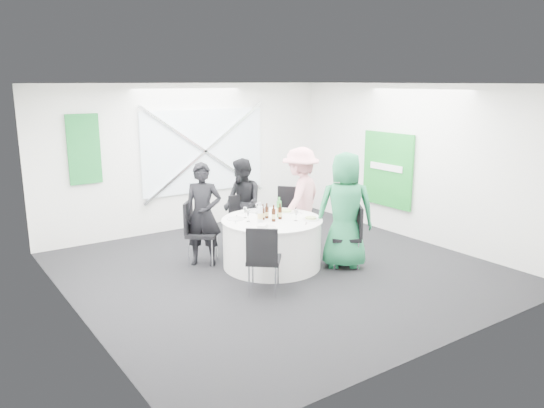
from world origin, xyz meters
TOP-DOWN VIEW (x-y plane):
  - floor at (0.00, 0.00)m, footprint 6.00×6.00m
  - ceiling at (0.00, 0.00)m, footprint 6.00×6.00m
  - wall_back at (0.00, 3.00)m, footprint 6.00×0.00m
  - wall_front at (0.00, -3.00)m, footprint 6.00×0.00m
  - wall_left at (-3.00, 0.00)m, footprint 0.00×6.00m
  - wall_right at (3.00, 0.00)m, footprint 0.00×6.00m
  - window_panel at (0.30, 2.96)m, footprint 2.60×0.03m
  - window_brace_a at (0.30, 2.92)m, footprint 2.63×0.05m
  - window_brace_b at (0.30, 2.92)m, footprint 2.63×0.05m
  - green_banner at (-2.00, 2.95)m, footprint 0.55×0.04m
  - green_sign at (2.94, 0.60)m, footprint 0.05×1.20m
  - banquet_table at (0.00, 0.20)m, footprint 1.56×1.56m
  - chair_back at (0.09, 1.21)m, footprint 0.46×0.47m
  - chair_back_left at (-0.91, 0.98)m, footprint 0.65×0.65m
  - chair_back_right at (0.91, 1.00)m, footprint 0.65×0.65m
  - chair_front_right at (1.00, -0.51)m, footprint 0.62×0.61m
  - chair_front_left at (-0.76, -0.69)m, footprint 0.62×0.62m
  - person_man_back_left at (-0.83, 0.89)m, footprint 0.70×0.68m
  - person_man_back at (0.13, 1.29)m, footprint 0.50×0.80m
  - person_woman_pink at (0.95, 0.72)m, footprint 1.25×1.00m
  - person_woman_green at (0.91, -0.45)m, footprint 1.05×0.98m
  - plate_back at (0.05, 0.77)m, footprint 0.29×0.29m
  - plate_back_left at (-0.47, 0.51)m, footprint 0.27×0.27m
  - plate_back_right at (0.43, 0.43)m, footprint 0.29×0.29m
  - plate_front_right at (0.48, -0.16)m, footprint 0.26×0.26m
  - plate_front_left at (-0.34, -0.17)m, footprint 0.25×0.25m
  - napkin at (-0.42, -0.16)m, footprint 0.20×0.19m
  - beer_bottle_a at (-0.13, 0.25)m, footprint 0.06×0.06m
  - beer_bottle_b at (-0.03, 0.29)m, footprint 0.06×0.06m
  - beer_bottle_c at (0.11, 0.14)m, footprint 0.06×0.06m
  - beer_bottle_d at (-0.06, 0.08)m, footprint 0.06×0.06m
  - green_water_bottle at (0.16, 0.24)m, footprint 0.08×0.08m
  - clear_water_bottle at (-0.25, 0.15)m, footprint 0.08×0.08m
  - wine_glass_a at (-0.38, 0.29)m, footprint 0.07×0.07m
  - wine_glass_b at (-0.30, 0.50)m, footprint 0.07×0.07m
  - wine_glass_c at (0.25, -0.09)m, footprint 0.07×0.07m
  - wine_glass_d at (-0.01, 0.61)m, footprint 0.07×0.07m
  - fork_a at (0.27, -0.31)m, footprint 0.12×0.12m
  - knife_a at (0.53, -0.03)m, footprint 0.11×0.12m
  - fork_b at (-0.37, 0.64)m, footprint 0.09×0.13m
  - knife_b at (-0.55, 0.36)m, footprint 0.09×0.13m
  - fork_c at (0.57, 0.28)m, footprint 0.08×0.14m
  - knife_c at (0.38, 0.63)m, footprint 0.09×0.14m
  - fork_d at (0.14, 0.76)m, footprint 0.15×0.02m
  - knife_d at (-0.12, 0.76)m, footprint 0.15×0.03m

SIDE VIEW (x-z plane):
  - floor at x=0.00m, z-range 0.00..0.00m
  - banquet_table at x=0.00m, z-range 0.00..0.76m
  - chair_back at x=0.09m, z-range 0.08..1.01m
  - chair_front_left at x=-0.76m, z-range 0.09..1.06m
  - chair_front_right at x=1.00m, z-range 0.09..1.06m
  - chair_back_left at x=-0.91m, z-range 0.09..1.10m
  - chair_back_right at x=0.91m, z-range 0.09..1.11m
  - fork_a at x=0.27m, z-range 0.76..0.77m
  - knife_a at x=0.53m, z-range 0.76..0.77m
  - fork_b at x=-0.37m, z-range 0.76..0.77m
  - knife_b at x=-0.55m, z-range 0.76..0.77m
  - fork_c at x=0.57m, z-range 0.76..0.77m
  - knife_c at x=0.38m, z-range 0.76..0.77m
  - fork_d at x=0.14m, z-range 0.76..0.77m
  - knife_d at x=-0.12m, z-range 0.76..0.77m
  - plate_back at x=0.05m, z-range 0.76..0.77m
  - plate_back_left at x=-0.47m, z-range 0.76..0.77m
  - plate_front_left at x=-0.34m, z-range 0.76..0.77m
  - plate_back_right at x=0.43m, z-range 0.76..0.80m
  - plate_front_right at x=0.48m, z-range 0.76..0.80m
  - person_man_back at x=0.13m, z-range 0.00..1.56m
  - napkin at x=-0.42m, z-range 0.78..0.82m
  - person_man_back_left at x=-0.83m, z-range 0.00..1.62m
  - beer_bottle_b at x=-0.03m, z-range 0.73..0.97m
  - beer_bottle_a at x=-0.13m, z-range 0.73..0.97m
  - beer_bottle_c at x=0.11m, z-range 0.73..0.97m
  - beer_bottle_d at x=-0.06m, z-range 0.73..0.99m
  - person_woman_pink at x=0.95m, z-range 0.00..1.75m
  - clear_water_bottle at x=-0.25m, z-range 0.73..1.04m
  - wine_glass_a at x=-0.38m, z-range 0.80..0.97m
  - wine_glass_b at x=-0.30m, z-range 0.80..0.97m
  - wine_glass_c at x=0.25m, z-range 0.80..0.97m
  - wine_glass_d at x=-0.01m, z-range 0.80..0.97m
  - green_water_bottle at x=0.16m, z-range 0.73..1.05m
  - person_woman_green at x=0.91m, z-range 0.00..1.81m
  - green_sign at x=2.94m, z-range 0.50..1.90m
  - wall_back at x=0.00m, z-range -1.60..4.40m
  - wall_front at x=0.00m, z-range -1.60..4.40m
  - wall_left at x=-3.00m, z-range -1.60..4.40m
  - wall_right at x=3.00m, z-range -1.60..4.40m
  - window_panel at x=0.30m, z-range 0.70..2.30m
  - window_brace_a at x=0.30m, z-range 0.58..2.42m
  - window_brace_b at x=0.30m, z-range 0.58..2.42m
  - green_banner at x=-2.00m, z-range 1.10..2.30m
  - ceiling at x=0.00m, z-range 2.80..2.80m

